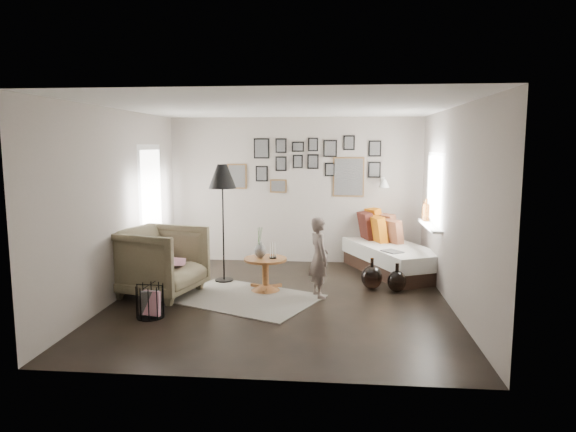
# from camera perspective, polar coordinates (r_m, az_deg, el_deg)

# --- Properties ---
(ground) EXTENTS (4.80, 4.80, 0.00)m
(ground) POSITION_cam_1_polar(r_m,az_deg,el_deg) (7.11, -0.79, -9.36)
(ground) COLOR black
(ground) RESTS_ON ground
(wall_back) EXTENTS (4.50, 0.00, 4.50)m
(wall_back) POSITION_cam_1_polar(r_m,az_deg,el_deg) (9.22, 0.79, 2.85)
(wall_back) COLOR #9D9389
(wall_back) RESTS_ON ground
(wall_front) EXTENTS (4.50, 0.00, 4.50)m
(wall_front) POSITION_cam_1_polar(r_m,az_deg,el_deg) (4.49, -4.09, -2.51)
(wall_front) COLOR #9D9389
(wall_front) RESTS_ON ground
(wall_left) EXTENTS (0.00, 4.80, 4.80)m
(wall_left) POSITION_cam_1_polar(r_m,az_deg,el_deg) (7.43, -18.34, 1.23)
(wall_left) COLOR #9D9389
(wall_left) RESTS_ON ground
(wall_right) EXTENTS (0.00, 4.80, 4.80)m
(wall_right) POSITION_cam_1_polar(r_m,az_deg,el_deg) (6.97, 17.91, 0.84)
(wall_right) COLOR #9D9389
(wall_right) RESTS_ON ground
(ceiling) EXTENTS (4.80, 4.80, 0.00)m
(ceiling) POSITION_cam_1_polar(r_m,az_deg,el_deg) (6.81, -0.83, 12.02)
(ceiling) COLOR white
(ceiling) RESTS_ON wall_back
(door_left) EXTENTS (0.00, 2.14, 2.14)m
(door_left) POSITION_cam_1_polar(r_m,az_deg,el_deg) (8.56, -14.97, 0.50)
(door_left) COLOR white
(door_left) RESTS_ON wall_left
(window_right) EXTENTS (0.15, 1.32, 1.30)m
(window_right) POSITION_cam_1_polar(r_m,az_deg,el_deg) (8.31, 15.31, -0.54)
(window_right) COLOR white
(window_right) RESTS_ON wall_right
(gallery_wall) EXTENTS (2.74, 0.03, 1.08)m
(gallery_wall) POSITION_cam_1_polar(r_m,az_deg,el_deg) (9.16, 2.59, 5.58)
(gallery_wall) COLOR brown
(gallery_wall) RESTS_ON wall_back
(wall_sconce) EXTENTS (0.18, 0.36, 0.16)m
(wall_sconce) POSITION_cam_1_polar(r_m,az_deg,el_deg) (8.95, 10.62, 3.61)
(wall_sconce) COLOR white
(wall_sconce) RESTS_ON wall_back
(rug) EXTENTS (2.32, 2.02, 0.01)m
(rug) POSITION_cam_1_polar(r_m,az_deg,el_deg) (7.24, -4.88, -9.04)
(rug) COLOR beige
(rug) RESTS_ON ground
(pedestal_table) EXTENTS (0.62, 0.62, 0.49)m
(pedestal_table) POSITION_cam_1_polar(r_m,az_deg,el_deg) (7.51, -2.52, -6.64)
(pedestal_table) COLOR brown
(pedestal_table) RESTS_ON ground
(vase) EXTENTS (0.18, 0.18, 0.44)m
(vase) POSITION_cam_1_polar(r_m,az_deg,el_deg) (7.45, -3.13, -3.62)
(vase) COLOR black
(vase) RESTS_ON pedestal_table
(candles) EXTENTS (0.11, 0.11, 0.23)m
(candles) POSITION_cam_1_polar(r_m,az_deg,el_deg) (7.41, -1.69, -3.86)
(candles) COLOR black
(candles) RESTS_ON pedestal_table
(daybed) EXTENTS (1.65, 2.22, 1.01)m
(daybed) POSITION_cam_1_polar(r_m,az_deg,el_deg) (8.80, 11.36, -4.01)
(daybed) COLOR black
(daybed) RESTS_ON ground
(magazine_on_daybed) EXTENTS (0.36, 0.38, 0.02)m
(magazine_on_daybed) POSITION_cam_1_polar(r_m,az_deg,el_deg) (8.13, 11.50, -3.88)
(magazine_on_daybed) COLOR black
(magazine_on_daybed) RESTS_ON daybed
(armchair) EXTENTS (1.29, 1.27, 0.97)m
(armchair) POSITION_cam_1_polar(r_m,az_deg,el_deg) (7.48, -13.96, -4.90)
(armchair) COLOR #685F46
(armchair) RESTS_ON ground
(armchair_cushion) EXTENTS (0.55, 0.56, 0.20)m
(armchair_cushion) POSITION_cam_1_polar(r_m,az_deg,el_deg) (7.52, -13.62, -4.86)
(armchair_cushion) COLOR silver
(armchair_cushion) RESTS_ON armchair
(floor_lamp) EXTENTS (0.42, 0.42, 1.82)m
(floor_lamp) POSITION_cam_1_polar(r_m,az_deg,el_deg) (7.88, -7.30, 3.90)
(floor_lamp) COLOR black
(floor_lamp) RESTS_ON ground
(magazine_basket) EXTENTS (0.35, 0.35, 0.41)m
(magazine_basket) POSITION_cam_1_polar(r_m,az_deg,el_deg) (6.62, -15.07, -9.14)
(magazine_basket) COLOR black
(magazine_basket) RESTS_ON ground
(demijohn_large) EXTENTS (0.31, 0.31, 0.46)m
(demijohn_large) POSITION_cam_1_polar(r_m,az_deg,el_deg) (7.71, 9.29, -6.72)
(demijohn_large) COLOR black
(demijohn_large) RESTS_ON ground
(demijohn_small) EXTENTS (0.27, 0.27, 0.42)m
(demijohn_small) POSITION_cam_1_polar(r_m,az_deg,el_deg) (7.63, 11.99, -7.10)
(demijohn_small) COLOR black
(demijohn_small) RESTS_ON ground
(child) EXTENTS (0.41, 0.48, 1.13)m
(child) POSITION_cam_1_polar(r_m,az_deg,el_deg) (7.15, 3.46, -4.61)
(child) COLOR #6D5D56
(child) RESTS_ON ground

